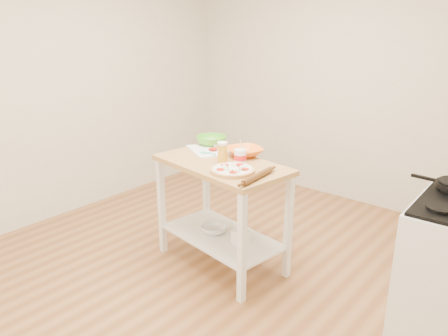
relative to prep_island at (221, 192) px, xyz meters
name	(u,v)px	position (x,y,z in m)	size (l,w,h in m)	color
room_shell	(206,111)	(0.04, -0.22, 0.71)	(4.04, 4.54, 2.74)	#976237
prep_island	(221,192)	(0.00, 0.00, 0.00)	(1.16, 0.74, 0.90)	#B6884A
pizza	(233,170)	(0.21, -0.12, 0.27)	(0.33, 0.33, 0.05)	#E0A45F
cutting_board	(210,150)	(-0.29, 0.19, 0.26)	(0.49, 0.45, 0.04)	white
spatula	(208,153)	(-0.21, 0.08, 0.27)	(0.16, 0.05, 0.01)	#3AB89F
knife	(210,145)	(-0.36, 0.27, 0.27)	(0.27, 0.08, 0.01)	silver
orange_bowl	(244,152)	(0.03, 0.25, 0.29)	(0.29, 0.29, 0.07)	orange
green_bowl	(211,141)	(-0.39, 0.32, 0.30)	(0.27, 0.27, 0.08)	#54B627
beer_pint	(222,152)	(0.00, 0.01, 0.34)	(0.08, 0.08, 0.16)	gold
yogurt_tub	(240,157)	(0.14, 0.05, 0.31)	(0.10, 0.10, 0.21)	white
rolling_pin	(258,176)	(0.45, -0.13, 0.28)	(0.04, 0.04, 0.36)	#5E3515
shelf_glass_bowl	(214,229)	(-0.08, -0.01, -0.35)	(0.22, 0.22, 0.07)	silver
shelf_bin	(240,236)	(0.20, 0.00, -0.33)	(0.11, 0.11, 0.11)	white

